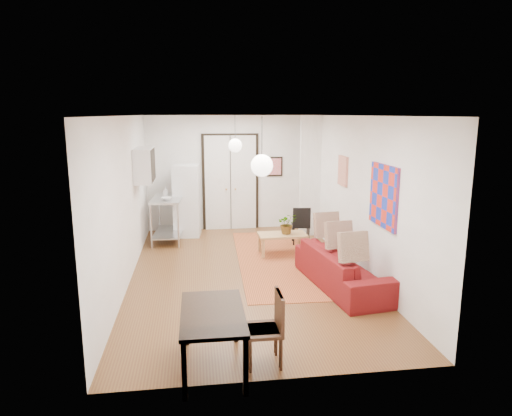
{
  "coord_description": "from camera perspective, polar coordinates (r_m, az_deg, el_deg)",
  "views": [
    {
      "loc": [
        -0.9,
        -8.06,
        2.93
      ],
      "look_at": [
        0.19,
        -0.0,
        1.25
      ],
      "focal_mm": 32.0,
      "sensor_mm": 36.0,
      "label": 1
    }
  ],
  "objects": [
    {
      "name": "wall_right",
      "position": [
        8.72,
        12.53,
        1.63
      ],
      "size": [
        0.02,
        7.0,
        2.9
      ],
      "primitive_type": "cube",
      "color": "white",
      "rests_on": "floor"
    },
    {
      "name": "poster_back",
      "position": [
        11.78,
        2.37,
        5.2
      ],
      "size": [
        0.4,
        0.03,
        0.5
      ],
      "primitive_type": "cube",
      "color": "red",
      "rests_on": "wall_back"
    },
    {
      "name": "soap_bottle",
      "position": [
        10.99,
        -11.24,
        2.07
      ],
      "size": [
        0.1,
        0.11,
        0.21
      ],
      "primitive_type": "imported",
      "rotation": [
        0.0,
        0.0,
        -0.07
      ],
      "color": "#52A6B2",
      "rests_on": "kitchen_counter"
    },
    {
      "name": "wall_front",
      "position": [
        4.88,
        3.31,
        -6.03
      ],
      "size": [
        4.2,
        0.02,
        2.9
      ],
      "primitive_type": "cube",
      "color": "white",
      "rests_on": "floor"
    },
    {
      "name": "wall_left",
      "position": [
        8.28,
        -15.92,
        0.93
      ],
      "size": [
        0.02,
        7.0,
        2.9
      ],
      "primitive_type": "cube",
      "color": "white",
      "rests_on": "floor"
    },
    {
      "name": "wall_back",
      "position": [
        11.69,
        -3.24,
        4.39
      ],
      "size": [
        4.2,
        0.02,
        2.9
      ],
      "primitive_type": "cube",
      "color": "white",
      "rests_on": "floor"
    },
    {
      "name": "stub_partition",
      "position": [
        11.06,
        6.78,
        3.91
      ],
      "size": [
        0.5,
        0.1,
        2.9
      ],
      "primitive_type": "cube",
      "color": "white",
      "rests_on": "floor"
    },
    {
      "name": "dining_chair_far",
      "position": [
        5.6,
        0.87,
        -14.0
      ],
      "size": [
        0.42,
        0.59,
        0.88
      ],
      "rotation": [
        0.0,
        0.0,
        -1.58
      ],
      "color": "#361B11",
      "rests_on": "floor"
    },
    {
      "name": "double_doors",
      "position": [
        11.68,
        -3.21,
        3.15
      ],
      "size": [
        1.44,
        0.06,
        2.5
      ],
      "primitive_type": "cube",
      "color": "white",
      "rests_on": "wall_back"
    },
    {
      "name": "kilim_rug",
      "position": [
        9.4,
        2.85,
        -6.46
      ],
      "size": [
        1.79,
        4.44,
        0.01
      ],
      "primitive_type": "cube",
      "rotation": [
        0.0,
        0.0,
        -0.03
      ],
      "color": "#B9552E",
      "rests_on": "floor"
    },
    {
      "name": "fridge",
      "position": [
        11.17,
        -8.64,
        0.92
      ],
      "size": [
        0.67,
        0.67,
        1.74
      ],
      "primitive_type": "cube",
      "rotation": [
        0.0,
        0.0,
        -0.09
      ],
      "color": "white",
      "rests_on": "floor"
    },
    {
      "name": "bowl",
      "position": [
        10.46,
        -11.12,
        1.16
      ],
      "size": [
        0.26,
        0.26,
        0.06
      ],
      "primitive_type": "imported",
      "rotation": [
        0.0,
        0.0,
        -0.07
      ],
      "color": "beige",
      "rests_on": "kitchen_counter"
    },
    {
      "name": "painting_popart",
      "position": [
        7.54,
        15.66,
        1.46
      ],
      "size": [
        0.05,
        1.0,
        1.0
      ],
      "primitive_type": "cube",
      "color": "red",
      "rests_on": "wall_right"
    },
    {
      "name": "dining_table",
      "position": [
        5.42,
        -5.45,
        -13.52
      ],
      "size": [
        0.73,
        1.28,
        0.71
      ],
      "rotation": [
        0.0,
        0.0,
        -0.0
      ],
      "color": "black",
      "rests_on": "floor"
    },
    {
      "name": "coffee_table",
      "position": [
        9.67,
        3.3,
        -3.58
      ],
      "size": [
        1.02,
        0.58,
        0.45
      ],
      "rotation": [
        0.0,
        0.0,
        0.02
      ],
      "color": "tan",
      "rests_on": "floor"
    },
    {
      "name": "dining_chair_near",
      "position": [
        5.67,
        0.76,
        -13.69
      ],
      "size": [
        0.42,
        0.59,
        0.88
      ],
      "rotation": [
        0.0,
        0.0,
        -1.58
      ],
      "color": "#361B11",
      "rests_on": "floor"
    },
    {
      "name": "painting_abstract",
      "position": [
        9.41,
        10.81,
        4.58
      ],
      "size": [
        0.05,
        0.5,
        0.6
      ],
      "primitive_type": "cube",
      "color": "beige",
      "rests_on": "wall_right"
    },
    {
      "name": "potted_plant",
      "position": [
        9.62,
        3.91,
        -1.96
      ],
      "size": [
        0.35,
        0.4,
        0.44
      ],
      "primitive_type": "imported",
      "rotation": [
        0.0,
        0.0,
        0.02
      ],
      "color": "#366D31",
      "rests_on": "coffee_table"
    },
    {
      "name": "pendant_back",
      "position": [
        10.12,
        -2.61,
        7.83
      ],
      "size": [
        0.3,
        0.3,
        0.8
      ],
      "color": "silver",
      "rests_on": "ceiling"
    },
    {
      "name": "ceiling",
      "position": [
        8.11,
        -1.37,
        11.46
      ],
      "size": [
        4.2,
        7.0,
        0.02
      ],
      "primitive_type": "cube",
      "color": "white",
      "rests_on": "wall_back"
    },
    {
      "name": "print_left",
      "position": [
        10.17,
        -14.35,
        5.79
      ],
      "size": [
        0.03,
        0.44,
        0.54
      ],
      "primitive_type": "cube",
      "color": "olive",
      "rests_on": "wall_left"
    },
    {
      "name": "pendant_front",
      "position": [
        6.16,
        0.73,
        5.34
      ],
      "size": [
        0.3,
        0.3,
        0.8
      ],
      "color": "silver",
      "rests_on": "ceiling"
    },
    {
      "name": "floor",
      "position": [
        8.62,
        -1.27,
        -8.19
      ],
      "size": [
        7.0,
        7.0,
        0.0
      ],
      "primitive_type": "plane",
      "color": "brown",
      "rests_on": "ground"
    },
    {
      "name": "sofa",
      "position": [
        8.03,
        10.83,
        -7.38
      ],
      "size": [
        1.21,
        2.4,
        0.67
      ],
      "primitive_type": "imported",
      "rotation": [
        0.0,
        0.0,
        1.71
      ],
      "color": "maroon",
      "rests_on": "floor"
    },
    {
      "name": "wall_cabinet",
      "position": [
        9.67,
        -13.78,
        5.23
      ],
      "size": [
        0.35,
        1.0,
        0.7
      ],
      "primitive_type": "cube",
      "color": "white",
      "rests_on": "wall_left"
    },
    {
      "name": "kitchen_counter",
      "position": [
        10.82,
        -10.95,
        -0.49
      ],
      "size": [
        0.77,
        1.39,
        1.03
      ],
      "rotation": [
        0.0,
        0.0,
        -0.07
      ],
      "color": "#BBBDC0",
      "rests_on": "floor"
    },
    {
      "name": "black_side_chair",
      "position": [
        10.54,
        5.52,
        -1.65
      ],
      "size": [
        0.45,
        0.45,
        0.87
      ],
      "rotation": [
        0.0,
        0.0,
        3.01
      ],
      "color": "black",
      "rests_on": "floor"
    }
  ]
}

